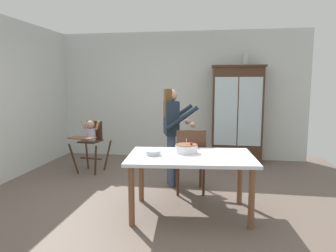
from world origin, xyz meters
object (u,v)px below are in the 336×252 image
ceramic_vase (245,59)px  dining_chair_far_side (191,157)px  china_cabinet (237,114)px  birthday_cake (186,149)px  adult_person (172,125)px  high_chair_with_toddler (90,137)px  serving_bowl (153,153)px  dining_table (191,163)px

ceramic_vase → dining_chair_far_side: (-0.90, -2.03, -1.53)m
china_cabinet → birthday_cake: size_ratio=7.03×
birthday_cake → dining_chair_far_side: (0.01, 0.55, -0.24)m
adult_person → dining_chair_far_side: size_ratio=1.59×
adult_person → dining_chair_far_side: (0.33, -0.36, -0.41)m
ceramic_vase → high_chair_with_toddler: size_ratio=0.28×
high_chair_with_toddler → adult_person: 1.67m
china_cabinet → birthday_cake: bearing=-106.7°
ceramic_vase → high_chair_with_toddler: (-2.79, -1.17, -1.43)m
dining_chair_far_side → china_cabinet: bearing=-120.6°
adult_person → serving_bowl: (-0.06, -1.11, -0.20)m
ceramic_vase → high_chair_with_toddler: ceramic_vase is taller
china_cabinet → serving_bowl: 3.02m
adult_person → birthday_cake: bearing=-177.9°
ceramic_vase → dining_chair_far_side: size_ratio=0.28×
china_cabinet → serving_bowl: bearing=-112.7°
china_cabinet → dining_chair_far_side: size_ratio=2.05×
birthday_cake → serving_bowl: (-0.39, -0.20, -0.03)m
serving_bowl → dining_chair_far_side: bearing=62.3°
birthday_cake → adult_person: bearing=109.5°
high_chair_with_toddler → serving_bowl: size_ratio=5.28×
high_chair_with_toddler → adult_person: bearing=-9.6°
dining_table → birthday_cake: birthday_cake is taller
dining_table → china_cabinet: bearing=75.3°
serving_bowl → china_cabinet: bearing=67.3°
china_cabinet → adult_person: (-1.10, -1.66, -0.02)m
high_chair_with_toddler → adult_person: size_ratio=0.62×
ceramic_vase → serving_bowl: size_ratio=1.50×
dining_table → birthday_cake: (-0.07, 0.13, 0.15)m
china_cabinet → adult_person: bearing=-123.5°
adult_person → dining_table: size_ratio=0.95×
ceramic_vase → dining_table: (-0.84, -2.71, -1.44)m
ceramic_vase → serving_bowl: 3.33m
ceramic_vase → birthday_cake: ceramic_vase is taller
china_cabinet → ceramic_vase: (0.13, 0.00, 1.10)m
dining_chair_far_side → birthday_cake: bearing=79.6°
ceramic_vase → adult_person: ceramic_vase is taller
serving_bowl → high_chair_with_toddler: bearing=133.1°
dining_table → high_chair_with_toddler: bearing=141.7°
high_chair_with_toddler → serving_bowl: 2.20m
china_cabinet → birthday_cake: china_cabinet is taller
high_chair_with_toddler → serving_bowl: high_chair_with_toddler is taller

